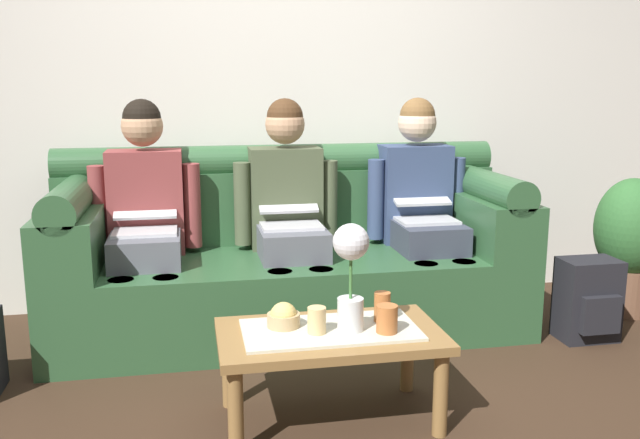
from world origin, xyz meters
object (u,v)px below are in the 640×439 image
at_px(cup_far_center, 317,320).
at_px(cup_near_left, 387,319).
at_px(potted_plant, 630,239).
at_px(couch, 289,260).
at_px(coffee_table, 330,343).
at_px(person_middle, 288,207).
at_px(backpack_right, 588,300).
at_px(person_right, 421,202).
at_px(flower_vase, 351,266).
at_px(cup_near_right, 382,307).
at_px(snack_bowl, 284,317).
at_px(person_left, 145,212).

bearing_deg(cup_far_center, cup_near_left, -9.42).
xyz_separation_m(cup_near_left, potted_plant, (1.73, 1.00, 0.00)).
xyz_separation_m(couch, coffee_table, (-0.00, -1.08, -0.05)).
distance_m(person_middle, backpack_right, 1.62).
xyz_separation_m(person_right, cup_near_left, (-0.53, -1.15, -0.23)).
distance_m(couch, backpack_right, 1.56).
relative_size(flower_vase, cup_far_center, 4.13).
height_order(couch, coffee_table, couch).
xyz_separation_m(person_middle, cup_near_right, (0.22, -1.03, -0.22)).
relative_size(snack_bowl, cup_far_center, 1.27).
distance_m(flower_vase, cup_near_right, 0.25).
height_order(cup_near_right, potted_plant, potted_plant).
relative_size(person_left, person_middle, 1.00).
distance_m(coffee_table, cup_near_left, 0.24).
xyz_separation_m(person_middle, person_right, (0.73, -0.00, 0.00)).
xyz_separation_m(couch, cup_far_center, (-0.06, -1.11, 0.06)).
xyz_separation_m(person_right, flower_vase, (-0.66, -1.10, -0.03)).
relative_size(person_right, cup_far_center, 12.20).
relative_size(person_left, cup_near_right, 10.41).
distance_m(person_middle, potted_plant, 1.95).
bearing_deg(couch, flower_vase, -86.32).
relative_size(couch, flower_vase, 5.88).
bearing_deg(cup_near_right, backpack_right, 23.34).
relative_size(cup_far_center, potted_plant, 0.13).
distance_m(person_right, cup_far_center, 1.38).
relative_size(person_middle, coffee_table, 1.42).
bearing_deg(potted_plant, person_left, 176.78).
height_order(cup_near_right, cup_far_center, cup_near_right).
bearing_deg(person_middle, cup_far_center, -93.06).
bearing_deg(cup_near_right, cup_near_left, -97.66).
bearing_deg(potted_plant, cup_far_center, -154.27).
bearing_deg(person_left, cup_near_right, -47.37).
relative_size(couch, person_middle, 1.99).
bearing_deg(person_right, coffee_table, -124.35).
xyz_separation_m(person_left, coffee_table, (0.73, -1.07, -0.34)).
xyz_separation_m(cup_near_left, cup_far_center, (-0.26, 0.04, -0.00)).
xyz_separation_m(person_left, cup_near_right, (0.95, -1.03, -0.22)).
xyz_separation_m(coffee_table, backpack_right, (1.47, 0.58, -0.11)).
bearing_deg(flower_vase, couch, 93.68).
relative_size(flower_vase, cup_near_left, 3.93).
relative_size(cup_near_left, backpack_right, 0.25).
height_order(person_middle, potted_plant, person_middle).
distance_m(coffee_table, snack_bowl, 0.21).
xyz_separation_m(person_left, cup_far_center, (0.67, -1.11, -0.23)).
height_order(coffee_table, potted_plant, potted_plant).
bearing_deg(couch, potted_plant, -4.57).
distance_m(coffee_table, cup_near_right, 0.25).
bearing_deg(coffee_table, cup_far_center, -148.28).
bearing_deg(snack_bowl, person_left, 118.91).
bearing_deg(cup_near_left, person_right, 65.24).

